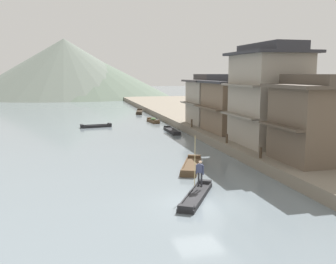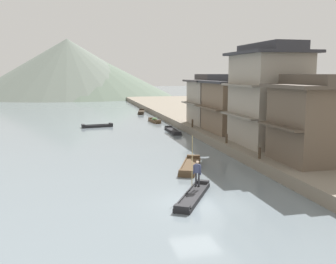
{
  "view_description": "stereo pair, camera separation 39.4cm",
  "coord_description": "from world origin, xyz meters",
  "px_view_note": "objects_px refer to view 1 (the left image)",
  "views": [
    {
      "loc": [
        -6.42,
        -19.06,
        6.98
      ],
      "look_at": [
        2.28,
        16.29,
        1.43
      ],
      "focal_mm": 40.75,
      "sensor_mm": 36.0,
      "label": 1
    },
    {
      "loc": [
        -6.04,
        -19.15,
        6.98
      ],
      "look_at": [
        2.28,
        16.29,
        1.43
      ],
      "focal_mm": 40.75,
      "sensor_mm": 36.0,
      "label": 2
    }
  ],
  "objects_px": {
    "mooring_post_dock_near": "(261,153)",
    "house_waterfront_tall": "(229,104)",
    "boat_midriver_drifting": "(153,121)",
    "house_waterfront_narrow": "(215,100)",
    "boat_moored_nearest": "(191,166)",
    "house_waterfront_nearest": "(321,119)",
    "boat_moored_third": "(139,112)",
    "boat_foreground_poled": "(196,196)",
    "mooring_post_dock_mid": "(227,139)",
    "house_waterfront_second": "(268,95)",
    "mooring_post_dock_far": "(192,123)",
    "boatman_person": "(200,170)",
    "boat_moored_far": "(96,126)",
    "boat_moored_second": "(172,131)"
  },
  "relations": [
    {
      "from": "mooring_post_dock_far",
      "to": "boat_foreground_poled",
      "type": "bearing_deg",
      "value": -106.7
    },
    {
      "from": "boat_moored_nearest",
      "to": "house_waterfront_second",
      "type": "distance_m",
      "value": 10.19
    },
    {
      "from": "boat_moored_far",
      "to": "house_waterfront_tall",
      "type": "bearing_deg",
      "value": -43.67
    },
    {
      "from": "boat_moored_third",
      "to": "mooring_post_dock_mid",
      "type": "height_order",
      "value": "mooring_post_dock_mid"
    },
    {
      "from": "house_waterfront_second",
      "to": "mooring_post_dock_far",
      "type": "bearing_deg",
      "value": 105.24
    },
    {
      "from": "boat_moored_far",
      "to": "house_waterfront_narrow",
      "type": "distance_m",
      "value": 16.02
    },
    {
      "from": "boat_moored_second",
      "to": "mooring_post_dock_near",
      "type": "distance_m",
      "value": 19.38
    },
    {
      "from": "boat_moored_third",
      "to": "house_waterfront_narrow",
      "type": "relative_size",
      "value": 0.83
    },
    {
      "from": "boat_moored_far",
      "to": "boat_midriver_drifting",
      "type": "bearing_deg",
      "value": 21.03
    },
    {
      "from": "boat_moored_nearest",
      "to": "boat_moored_far",
      "type": "xyz_separation_m",
      "value": [
        -5.65,
        24.38,
        -0.01
      ]
    },
    {
      "from": "mooring_post_dock_near",
      "to": "house_waterfront_tall",
      "type": "bearing_deg",
      "value": 77.27
    },
    {
      "from": "boat_moored_third",
      "to": "boat_foreground_poled",
      "type": "bearing_deg",
      "value": -95.75
    },
    {
      "from": "house_waterfront_tall",
      "to": "mooring_post_dock_near",
      "type": "height_order",
      "value": "house_waterfront_tall"
    },
    {
      "from": "boat_moored_nearest",
      "to": "house_waterfront_nearest",
      "type": "distance_m",
      "value": 9.8
    },
    {
      "from": "boatman_person",
      "to": "boat_moored_nearest",
      "type": "xyz_separation_m",
      "value": [
        1.32,
        5.85,
        -1.26
      ]
    },
    {
      "from": "house_waterfront_tall",
      "to": "mooring_post_dock_mid",
      "type": "bearing_deg",
      "value": -114.06
    },
    {
      "from": "boat_moored_third",
      "to": "mooring_post_dock_far",
      "type": "bearing_deg",
      "value": -85.86
    },
    {
      "from": "boatman_person",
      "to": "house_waterfront_tall",
      "type": "relative_size",
      "value": 0.4
    },
    {
      "from": "house_waterfront_nearest",
      "to": "mooring_post_dock_near",
      "type": "xyz_separation_m",
      "value": [
        -3.62,
        1.77,
        -2.6
      ]
    },
    {
      "from": "boatman_person",
      "to": "house_waterfront_narrow",
      "type": "xyz_separation_m",
      "value": [
        9.95,
        23.97,
        2.41
      ]
    },
    {
      "from": "mooring_post_dock_mid",
      "to": "mooring_post_dock_far",
      "type": "height_order",
      "value": "mooring_post_dock_far"
    },
    {
      "from": "boatman_person",
      "to": "mooring_post_dock_mid",
      "type": "bearing_deg",
      "value": 60.21
    },
    {
      "from": "boatman_person",
      "to": "boat_moored_far",
      "type": "bearing_deg",
      "value": 98.13
    },
    {
      "from": "boat_midriver_drifting",
      "to": "mooring_post_dock_far",
      "type": "distance_m",
      "value": 12.3
    },
    {
      "from": "boat_moored_nearest",
      "to": "house_waterfront_nearest",
      "type": "height_order",
      "value": "house_waterfront_nearest"
    },
    {
      "from": "house_waterfront_nearest",
      "to": "house_waterfront_tall",
      "type": "bearing_deg",
      "value": 92.66
    },
    {
      "from": "mooring_post_dock_mid",
      "to": "house_waterfront_tall",
      "type": "bearing_deg",
      "value": 65.94
    },
    {
      "from": "house_waterfront_tall",
      "to": "house_waterfront_narrow",
      "type": "distance_m",
      "value": 6.63
    },
    {
      "from": "boat_moored_second",
      "to": "boat_moored_far",
      "type": "height_order",
      "value": "boat_moored_far"
    },
    {
      "from": "house_waterfront_second",
      "to": "boat_moored_far",
      "type": "bearing_deg",
      "value": 123.6
    },
    {
      "from": "boat_moored_nearest",
      "to": "boat_foreground_poled",
      "type": "bearing_deg",
      "value": -105.09
    },
    {
      "from": "house_waterfront_tall",
      "to": "mooring_post_dock_near",
      "type": "bearing_deg",
      "value": -102.73
    },
    {
      "from": "mooring_post_dock_mid",
      "to": "house_waterfront_nearest",
      "type": "bearing_deg",
      "value": -66.14
    },
    {
      "from": "house_waterfront_nearest",
      "to": "mooring_post_dock_mid",
      "type": "height_order",
      "value": "house_waterfront_nearest"
    },
    {
      "from": "boat_moored_far",
      "to": "mooring_post_dock_far",
      "type": "height_order",
      "value": "mooring_post_dock_far"
    },
    {
      "from": "boat_foreground_poled",
      "to": "boatman_person",
      "type": "height_order",
      "value": "boatman_person"
    },
    {
      "from": "boat_moored_third",
      "to": "mooring_post_dock_near",
      "type": "xyz_separation_m",
      "value": [
        1.86,
        -42.66,
        1.07
      ]
    },
    {
      "from": "house_waterfront_second",
      "to": "house_waterfront_narrow",
      "type": "height_order",
      "value": "house_waterfront_second"
    },
    {
      "from": "house_waterfront_second",
      "to": "mooring_post_dock_mid",
      "type": "distance_m",
      "value": 5.21
    },
    {
      "from": "boatman_person",
      "to": "mooring_post_dock_near",
      "type": "xyz_separation_m",
      "value": [
        6.19,
        4.39,
        -0.18
      ]
    },
    {
      "from": "boat_moored_third",
      "to": "house_waterfront_second",
      "type": "relative_size",
      "value": 0.67
    },
    {
      "from": "boat_foreground_poled",
      "to": "boat_moored_third",
      "type": "height_order",
      "value": "boat_moored_third"
    },
    {
      "from": "boat_foreground_poled",
      "to": "boat_moored_second",
      "type": "bearing_deg",
      "value": 78.75
    },
    {
      "from": "boat_midriver_drifting",
      "to": "house_waterfront_narrow",
      "type": "bearing_deg",
      "value": -58.29
    },
    {
      "from": "house_waterfront_second",
      "to": "house_waterfront_tall",
      "type": "xyz_separation_m",
      "value": [
        -0.29,
        7.84,
        -1.3
      ]
    },
    {
      "from": "boat_moored_third",
      "to": "mooring_post_dock_far",
      "type": "xyz_separation_m",
      "value": [
        1.86,
        -25.65,
        1.13
      ]
    },
    {
      "from": "boat_moored_second",
      "to": "boat_moored_far",
      "type": "xyz_separation_m",
      "value": [
        -8.71,
        6.57,
        0.01
      ]
    },
    {
      "from": "mooring_post_dock_near",
      "to": "house_waterfront_nearest",
      "type": "bearing_deg",
      "value": -26.0
    },
    {
      "from": "boat_moored_far",
      "to": "mooring_post_dock_mid",
      "type": "relative_size",
      "value": 5.13
    },
    {
      "from": "house_waterfront_nearest",
      "to": "mooring_post_dock_far",
      "type": "relative_size",
      "value": 7.28
    }
  ]
}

